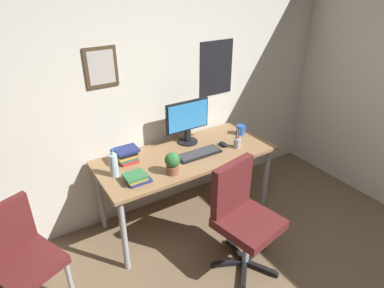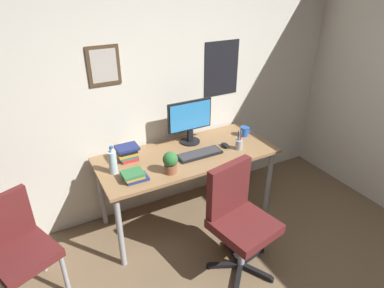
% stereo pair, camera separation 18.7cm
% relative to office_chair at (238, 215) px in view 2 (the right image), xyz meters
% --- Properties ---
extents(wall_back, '(4.40, 0.10, 2.60)m').
position_rel_office_chair_xyz_m(wall_back, '(-0.25, 1.17, 0.77)').
color(wall_back, silver).
rests_on(wall_back, ground_plane).
extents(desk, '(1.68, 0.72, 0.75)m').
position_rel_office_chair_xyz_m(desk, '(-0.09, 0.73, 0.15)').
color(desk, '#936D47').
rests_on(desk, ground_plane).
extents(office_chair, '(0.58, 0.57, 0.95)m').
position_rel_office_chair_xyz_m(office_chair, '(0.00, 0.00, 0.00)').
color(office_chair, '#591E1E').
rests_on(office_chair, ground_plane).
extents(side_chair, '(0.55, 0.55, 0.88)m').
position_rel_office_chair_xyz_m(side_chair, '(-1.61, 0.51, -0.03)').
color(side_chair, '#591E1E').
rests_on(side_chair, ground_plane).
extents(monitor, '(0.46, 0.20, 0.43)m').
position_rel_office_chair_xyz_m(monitor, '(0.05, 0.93, 0.47)').
color(monitor, black).
rests_on(monitor, desk).
extents(keyboard, '(0.43, 0.15, 0.03)m').
position_rel_office_chair_xyz_m(keyboard, '(0.00, 0.65, 0.24)').
color(keyboard, black).
rests_on(keyboard, desk).
extents(computer_mouse, '(0.06, 0.11, 0.04)m').
position_rel_office_chair_xyz_m(computer_mouse, '(0.30, 0.68, 0.24)').
color(computer_mouse, black).
rests_on(computer_mouse, desk).
extents(water_bottle, '(0.07, 0.07, 0.25)m').
position_rel_office_chair_xyz_m(water_bottle, '(-0.79, 0.73, 0.33)').
color(water_bottle, silver).
rests_on(water_bottle, desk).
extents(coffee_mug_near, '(0.13, 0.09, 0.10)m').
position_rel_office_chair_xyz_m(coffee_mug_near, '(0.62, 0.80, 0.27)').
color(coffee_mug_near, '#2659B2').
rests_on(coffee_mug_near, desk).
extents(potted_plant, '(0.13, 0.13, 0.19)m').
position_rel_office_chair_xyz_m(potted_plant, '(-0.36, 0.51, 0.33)').
color(potted_plant, brown).
rests_on(potted_plant, desk).
extents(pen_cup, '(0.07, 0.07, 0.20)m').
position_rel_office_chair_xyz_m(pen_cup, '(0.40, 0.58, 0.28)').
color(pen_cup, '#9EA0A5').
rests_on(pen_cup, desk).
extents(book_stack_left, '(0.20, 0.18, 0.14)m').
position_rel_office_chair_xyz_m(book_stack_left, '(-0.61, 0.89, 0.30)').
color(book_stack_left, '#B22D28').
rests_on(book_stack_left, desk).
extents(book_stack_right, '(0.20, 0.17, 0.07)m').
position_rel_office_chair_xyz_m(book_stack_right, '(-0.67, 0.56, 0.26)').
color(book_stack_right, navy).
rests_on(book_stack_right, desk).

